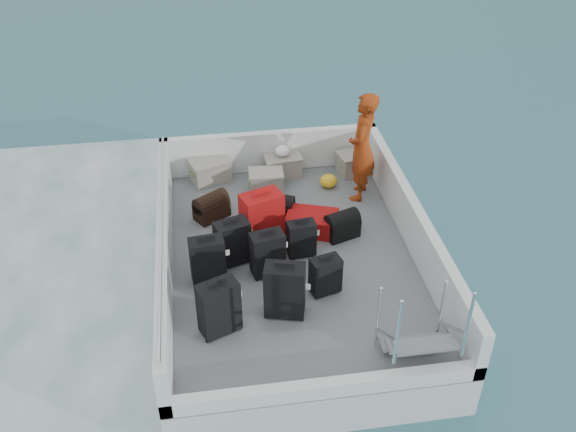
% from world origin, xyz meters
% --- Properties ---
extents(ground, '(160.00, 160.00, 0.00)m').
position_xyz_m(ground, '(0.00, 0.00, 0.00)').
color(ground, navy).
rests_on(ground, ground).
extents(ferry_hull, '(3.60, 5.00, 0.60)m').
position_xyz_m(ferry_hull, '(0.00, 0.00, 0.30)').
color(ferry_hull, silver).
rests_on(ferry_hull, ground).
extents(deck, '(3.30, 4.70, 0.02)m').
position_xyz_m(deck, '(0.00, 0.00, 0.61)').
color(deck, slate).
rests_on(deck, ferry_hull).
extents(deck_fittings, '(3.60, 5.00, 0.90)m').
position_xyz_m(deck_fittings, '(0.35, -0.32, 0.99)').
color(deck_fittings, white).
rests_on(deck_fittings, deck).
extents(suitcase_0, '(0.54, 0.43, 0.73)m').
position_xyz_m(suitcase_0, '(-1.08, -1.29, 0.99)').
color(suitcase_0, black).
rests_on(suitcase_0, deck).
extents(suitcase_1, '(0.48, 0.31, 0.67)m').
position_xyz_m(suitcase_1, '(-1.17, -0.33, 0.96)').
color(suitcase_1, black).
rests_on(suitcase_1, deck).
extents(suitcase_2, '(0.52, 0.40, 0.66)m').
position_xyz_m(suitcase_2, '(-0.82, 0.02, 0.95)').
color(suitcase_2, black).
rests_on(suitcase_2, deck).
extents(suitcase_3, '(0.55, 0.40, 0.75)m').
position_xyz_m(suitcase_3, '(-0.26, -1.11, 0.99)').
color(suitcase_3, black).
rests_on(suitcase_3, deck).
extents(suitcase_4, '(0.48, 0.34, 0.65)m').
position_xyz_m(suitcase_4, '(-0.38, -0.29, 0.94)').
color(suitcase_4, black).
rests_on(suitcase_4, deck).
extents(suitcase_5, '(0.65, 0.51, 0.78)m').
position_xyz_m(suitcase_5, '(-0.36, 0.45, 1.01)').
color(suitcase_5, '#B10D11').
rests_on(suitcase_5, deck).
extents(suitcase_6, '(0.43, 0.32, 0.54)m').
position_xyz_m(suitcase_6, '(0.31, -0.78, 0.89)').
color(suitcase_6, black).
rests_on(suitcase_6, deck).
extents(suitcase_7, '(0.41, 0.26, 0.54)m').
position_xyz_m(suitcase_7, '(0.14, 0.03, 0.89)').
color(suitcase_7, black).
rests_on(suitcase_7, deck).
extents(suitcase_8, '(0.86, 0.70, 0.29)m').
position_xyz_m(suitcase_8, '(0.39, 0.58, 0.77)').
color(suitcase_8, '#B10D11').
rests_on(suitcase_8, deck).
extents(duffel_0, '(0.59, 0.53, 0.32)m').
position_xyz_m(duffel_0, '(-1.06, 1.14, 0.78)').
color(duffel_0, black).
rests_on(duffel_0, deck).
extents(duffel_1, '(0.49, 0.43, 0.32)m').
position_xyz_m(duffel_1, '(-0.03, 0.95, 0.78)').
color(duffel_1, black).
rests_on(duffel_1, deck).
extents(duffel_2, '(0.55, 0.44, 0.32)m').
position_xyz_m(duffel_2, '(0.79, 0.38, 0.78)').
color(duffel_2, black).
rests_on(duffel_2, deck).
extents(crate_0, '(0.70, 0.58, 0.36)m').
position_xyz_m(crate_0, '(-1.02, 2.20, 0.80)').
color(crate_0, gray).
rests_on(crate_0, deck).
extents(crate_1, '(0.53, 0.38, 0.31)m').
position_xyz_m(crate_1, '(-0.14, 1.78, 0.77)').
color(crate_1, gray).
rests_on(crate_1, deck).
extents(crate_2, '(0.60, 0.44, 0.34)m').
position_xyz_m(crate_2, '(0.18, 2.20, 0.79)').
color(crate_2, gray).
rests_on(crate_2, deck).
extents(crate_3, '(0.62, 0.49, 0.33)m').
position_xyz_m(crate_3, '(1.41, 2.11, 0.79)').
color(crate_3, gray).
rests_on(crate_3, deck).
extents(yellow_bag, '(0.28, 0.26, 0.22)m').
position_xyz_m(yellow_bag, '(0.87, 1.72, 0.73)').
color(yellow_bag, yellow).
rests_on(yellow_bag, deck).
extents(white_bag, '(0.24, 0.24, 0.18)m').
position_xyz_m(white_bag, '(0.18, 2.20, 1.05)').
color(white_bag, white).
rests_on(white_bag, crate_2).
extents(passenger, '(0.64, 0.76, 1.76)m').
position_xyz_m(passenger, '(1.30, 1.40, 1.50)').
color(passenger, '#C74512').
rests_on(passenger, deck).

